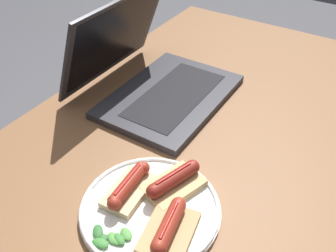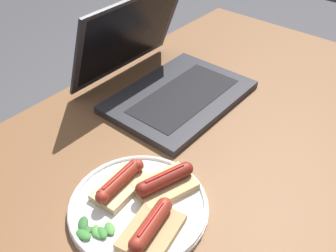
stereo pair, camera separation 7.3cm
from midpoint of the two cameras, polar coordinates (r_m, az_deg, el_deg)
name	(u,v)px [view 2 (the right image)]	position (r m, az deg, el deg)	size (l,w,h in m)	color
desk	(188,161)	(0.85, 5.50, -5.46)	(1.29, 0.71, 0.73)	brown
laptop	(165,78)	(0.91, 1.86, 7.17)	(0.34, 0.32, 0.23)	#2D2D33
plate	(138,206)	(0.66, -1.30, -12.27)	(0.24, 0.24, 0.02)	white
sausage_toast_left	(165,183)	(0.67, 2.70, -8.76)	(0.12, 0.10, 0.04)	tan
sausage_toast_middle	(121,184)	(0.67, -4.11, -8.93)	(0.12, 0.07, 0.04)	#D6B784
sausage_toast_right	(151,228)	(0.61, 1.01, -15.48)	(0.12, 0.09, 0.04)	tan
salad_pile	(93,230)	(0.63, -7.98, -15.62)	(0.06, 0.07, 0.01)	#2D662D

